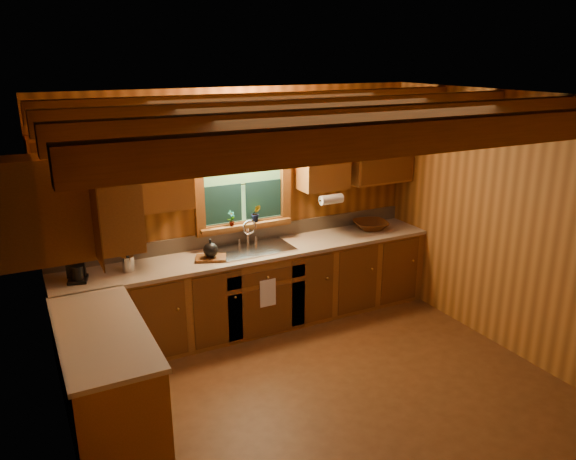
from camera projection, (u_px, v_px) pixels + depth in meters
The scene contains 20 objects.
room at pixel (333, 262), 4.51m from camera, with size 4.20×4.20×4.20m.
ceiling_beams at pixel (337, 114), 4.15m from camera, with size 4.20×2.54×0.18m.
base_cabinets at pixel (224, 310), 5.65m from camera, with size 4.20×2.22×0.86m.
countertop at pixel (223, 268), 5.52m from camera, with size 4.20×2.24×0.04m.
backsplash at pixel (244, 235), 6.21m from camera, with size 4.20×0.02×0.16m, color #9C8569.
dishwasher_panel at pixel (141, 360), 4.71m from camera, with size 0.02×0.60×0.80m, color white.
upper_cabinets at pixel (206, 172), 5.31m from camera, with size 4.19×1.77×0.78m.
window at pixel (243, 188), 6.02m from camera, with size 1.12×0.08×1.00m.
window_sill at pixel (246, 225), 6.11m from camera, with size 1.06×0.14×0.04m, color brown.
wall_sconce at pixel (246, 131), 5.73m from camera, with size 0.45×0.21×0.17m.
paper_towel_roll at pixel (331, 199), 6.19m from camera, with size 0.11×0.11×0.27m, color white.
dish_towel at pixel (268, 293), 5.82m from camera, with size 0.18×0.01×0.30m, color white.
sink at pixel (254, 253), 6.01m from camera, with size 0.82×0.48×0.43m.
coffee_maker at pixel (76, 265), 5.14m from camera, with size 0.17×0.22×0.30m.
utensil_crock at pixel (128, 263), 5.38m from camera, with size 0.12×0.12×0.34m.
cutting_board at pixel (211, 258), 5.70m from camera, with size 0.31×0.22×0.03m, color #5A3113.
teakettle at pixel (211, 250), 5.67m from camera, with size 0.15×0.15×0.19m.
wicker_basket at pixel (371, 225), 6.67m from camera, with size 0.41×0.41×0.10m, color #48230C.
potted_plant_left at pixel (232, 218), 5.98m from camera, with size 0.09×0.06×0.17m, color #5A3113.
potted_plant_right at pixel (256, 213), 6.13m from camera, with size 0.11×0.09×0.20m, color #5A3113.
Camera 1 is at (-2.25, -3.59, 2.92)m, focal length 34.50 mm.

